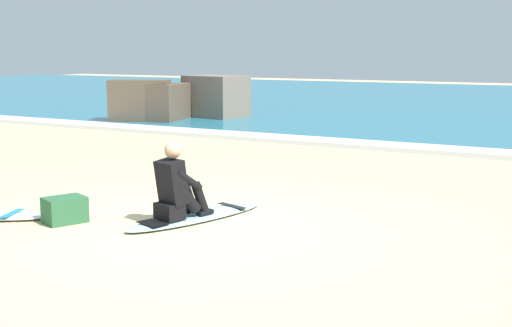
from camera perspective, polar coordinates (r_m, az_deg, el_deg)
The scene contains 7 objects.
ground_plane at distance 8.07m, azimuth -4.49°, elevation -5.60°, with size 80.00×80.00×0.00m, color #CCB584.
sea at distance 28.11m, azimuth 20.38°, elevation 4.73°, with size 80.00×28.00×0.10m, color teal.
breaking_foam at distance 14.80m, azimuth 11.91°, elevation 1.35°, with size 80.00×0.90×0.11m, color white.
surfboard_main at distance 8.59m, azimuth -5.00°, elevation -4.45°, with size 1.09×2.20×0.08m.
surfer_seated at distance 8.31m, azimuth -6.68°, elevation -2.11°, with size 0.51×0.76×0.95m.
rock_outcrop_distant at distance 20.57m, azimuth -6.78°, elevation 5.16°, with size 3.60×3.97×1.35m.
beach_bag at distance 8.68m, azimuth -15.82°, elevation -3.78°, with size 0.36×0.48×0.32m, color #285B38.
Camera 1 is at (4.35, -6.47, 2.10)m, focal length 47.44 mm.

